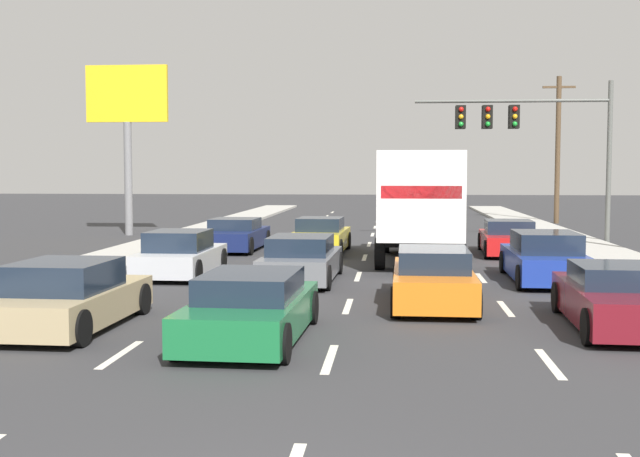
# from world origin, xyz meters

# --- Properties ---
(ground_plane) EXTENTS (140.00, 140.00, 0.00)m
(ground_plane) POSITION_xyz_m (0.00, 25.00, 0.00)
(ground_plane) COLOR #333335
(sidewalk_right) EXTENTS (2.52, 80.00, 0.14)m
(sidewalk_right) POSITION_xyz_m (8.21, 20.00, 0.07)
(sidewalk_right) COLOR #B2AFA8
(sidewalk_right) RESTS_ON ground_plane
(sidewalk_left) EXTENTS (2.52, 80.00, 0.14)m
(sidewalk_left) POSITION_xyz_m (-8.21, 20.00, 0.07)
(sidewalk_left) COLOR #B2AFA8
(sidewalk_left) RESTS_ON ground_plane
(lane_markings) EXTENTS (6.94, 57.00, 0.01)m
(lane_markings) POSITION_xyz_m (-0.00, 24.39, 0.00)
(lane_markings) COLOR silver
(lane_markings) RESTS_ON ground_plane
(car_navy) EXTENTS (2.07, 4.44, 1.19)m
(car_navy) POSITION_xyz_m (-4.91, 23.99, 0.55)
(car_navy) COLOR #141E4C
(car_navy) RESTS_ON ground_plane
(car_silver) EXTENTS (1.88, 4.15, 1.29)m
(car_silver) POSITION_xyz_m (-5.00, 16.58, 0.58)
(car_silver) COLOR #B7BABF
(car_silver) RESTS_ON ground_plane
(car_tan) EXTENTS (2.05, 4.28, 1.29)m
(car_tan) POSITION_xyz_m (-5.11, 8.90, 0.59)
(car_tan) COLOR tan
(car_tan) RESTS_ON ground_plane
(car_yellow) EXTENTS (2.01, 4.27, 1.28)m
(car_yellow) POSITION_xyz_m (-1.65, 23.35, 0.58)
(car_yellow) COLOR yellow
(car_yellow) RESTS_ON ground_plane
(car_gray) EXTENTS (1.98, 4.39, 1.24)m
(car_gray) POSITION_xyz_m (-1.47, 15.74, 0.57)
(car_gray) COLOR slate
(car_gray) RESTS_ON ground_plane
(car_green) EXTENTS (2.01, 4.46, 1.20)m
(car_green) POSITION_xyz_m (-1.48, 8.15, 0.56)
(car_green) COLOR #196B38
(car_green) RESTS_ON ground_plane
(box_truck) EXTENTS (2.79, 7.79, 3.53)m
(box_truck) POSITION_xyz_m (1.81, 20.55, 1.99)
(box_truck) COLOR white
(box_truck) RESTS_ON ground_plane
(car_orange) EXTENTS (1.86, 4.70, 1.27)m
(car_orange) POSITION_xyz_m (1.86, 12.30, 0.58)
(car_orange) COLOR orange
(car_orange) RESTS_ON ground_plane
(car_red) EXTENTS (2.06, 4.37, 1.22)m
(car_red) POSITION_xyz_m (5.04, 23.37, 0.55)
(car_red) COLOR red
(car_red) RESTS_ON ground_plane
(car_blue) EXTENTS (1.95, 4.59, 1.35)m
(car_blue) POSITION_xyz_m (5.01, 16.31, 0.62)
(car_blue) COLOR #1E389E
(car_blue) RESTS_ON ground_plane
(car_maroon) EXTENTS (2.04, 4.39, 1.20)m
(car_maroon) POSITION_xyz_m (5.22, 9.87, 0.56)
(car_maroon) COLOR maroon
(car_maroon) RESTS_ON ground_plane
(traffic_signal_mast) EXTENTS (7.95, 0.69, 6.59)m
(traffic_signal_mast) POSITION_xyz_m (6.04, 28.18, 4.81)
(traffic_signal_mast) COLOR #595B56
(traffic_signal_mast) RESTS_ON ground_plane
(utility_pole_far) EXTENTS (1.80, 0.28, 8.22)m
(utility_pole_far) POSITION_xyz_m (10.11, 40.91, 4.25)
(utility_pole_far) COLOR brown
(utility_pole_far) RESTS_ON ground_plane
(roadside_billboard) EXTENTS (3.78, 0.36, 7.76)m
(roadside_billboard) POSITION_xyz_m (-11.18, 30.56, 5.47)
(roadside_billboard) COLOR slate
(roadside_billboard) RESTS_ON ground_plane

